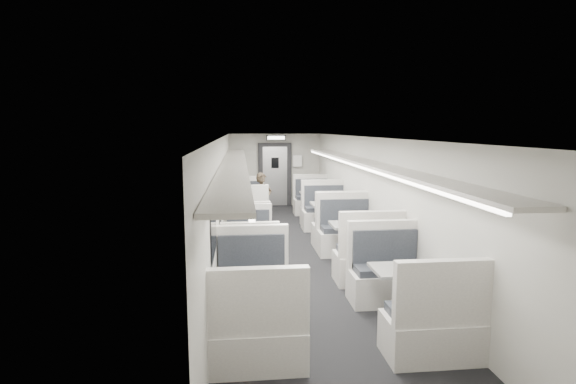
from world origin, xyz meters
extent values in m
cube|color=black|center=(0.00, 0.00, -0.06)|extent=(3.00, 12.00, 0.12)
cube|color=silver|center=(0.00, 0.00, 2.46)|extent=(3.00, 12.00, 0.12)
cube|color=beige|center=(0.00, 6.06, 1.20)|extent=(3.00, 0.12, 2.40)
cube|color=beige|center=(0.00, -6.06, 1.20)|extent=(3.00, 0.12, 2.40)
cube|color=beige|center=(-1.56, 0.00, 1.20)|extent=(0.12, 12.00, 2.40)
cube|color=beige|center=(1.56, 0.00, 1.20)|extent=(0.12, 12.00, 2.40)
cube|color=beige|center=(-1.00, 2.43, 0.23)|extent=(1.09, 0.61, 0.46)
cube|color=black|center=(-1.00, 2.46, 0.52)|extent=(0.97, 0.48, 0.10)
cube|color=beige|center=(-1.00, 2.21, 0.82)|extent=(1.09, 0.12, 0.72)
cube|color=beige|center=(-1.00, 4.04, 0.23)|extent=(1.09, 0.61, 0.46)
cube|color=black|center=(-1.00, 4.01, 0.52)|extent=(0.97, 0.48, 0.10)
cube|color=beige|center=(-1.00, 4.26, 0.82)|extent=(1.09, 0.12, 0.72)
cylinder|color=#B3B3B6|center=(-1.00, 3.24, 0.36)|extent=(0.10, 0.10, 0.71)
cylinder|color=#B3B3B6|center=(-1.00, 3.24, 0.02)|extent=(0.37, 0.37, 0.03)
cube|color=gray|center=(-1.00, 3.24, 0.75)|extent=(0.91, 0.62, 0.04)
cube|color=beige|center=(-1.00, 0.72, 0.20)|extent=(0.96, 0.54, 0.41)
cube|color=black|center=(-1.00, 0.75, 0.46)|extent=(0.86, 0.43, 0.09)
cube|color=beige|center=(-1.00, 0.53, 0.73)|extent=(0.96, 0.11, 0.64)
cube|color=beige|center=(-1.00, 2.14, 0.20)|extent=(0.96, 0.54, 0.41)
cube|color=black|center=(-1.00, 2.12, 0.46)|extent=(0.86, 0.43, 0.09)
cube|color=beige|center=(-1.00, 2.34, 0.73)|extent=(0.96, 0.11, 0.64)
cylinder|color=#B3B3B6|center=(-1.00, 1.43, 0.31)|extent=(0.09, 0.09, 0.63)
cylinder|color=#B3B3B6|center=(-1.00, 1.43, 0.01)|extent=(0.33, 0.33, 0.03)
cube|color=gray|center=(-1.00, 1.43, 0.66)|extent=(0.80, 0.55, 0.04)
cube|color=beige|center=(-1.00, -1.40, 0.21)|extent=(0.97, 0.54, 0.41)
cube|color=black|center=(-1.00, -1.37, 0.46)|extent=(0.86, 0.43, 0.09)
cube|color=beige|center=(-1.00, -1.60, 0.73)|extent=(0.97, 0.11, 0.64)
cube|color=beige|center=(-1.00, 0.03, 0.21)|extent=(0.97, 0.54, 0.41)
cube|color=black|center=(-1.00, 0.00, 0.46)|extent=(0.86, 0.43, 0.09)
cube|color=beige|center=(-1.00, 0.22, 0.73)|extent=(0.97, 0.11, 0.64)
cylinder|color=#B3B3B6|center=(-1.00, -0.69, 0.32)|extent=(0.09, 0.09, 0.63)
cylinder|color=#B3B3B6|center=(-1.00, -0.69, 0.01)|extent=(0.33, 0.33, 0.03)
cube|color=gray|center=(-1.00, -0.69, 0.67)|extent=(0.80, 0.55, 0.04)
cube|color=beige|center=(-1.00, -4.22, 0.23)|extent=(1.09, 0.60, 0.46)
cube|color=black|center=(-1.00, -4.19, 0.51)|extent=(0.96, 0.48, 0.10)
cube|color=beige|center=(-1.00, -4.44, 0.82)|extent=(1.09, 0.12, 0.72)
cube|color=beige|center=(-1.00, -2.62, 0.23)|extent=(1.09, 0.60, 0.46)
cube|color=black|center=(-1.00, -2.65, 0.51)|extent=(0.96, 0.48, 0.10)
cube|color=beige|center=(-1.00, -2.40, 0.82)|extent=(1.09, 0.12, 0.72)
cylinder|color=#B3B3B6|center=(-1.00, -3.42, 0.35)|extent=(0.10, 0.10, 0.71)
cylinder|color=#B3B3B6|center=(-1.00, -3.42, 0.02)|extent=(0.37, 0.37, 0.03)
cube|color=gray|center=(-1.00, -3.42, 0.75)|extent=(0.90, 0.61, 0.04)
cube|color=beige|center=(1.00, 2.79, 0.23)|extent=(1.09, 0.61, 0.46)
cube|color=black|center=(1.00, 2.82, 0.52)|extent=(0.97, 0.48, 0.10)
cube|color=beige|center=(1.00, 2.57, 0.83)|extent=(1.09, 0.12, 0.72)
cube|color=beige|center=(1.00, 4.40, 0.23)|extent=(1.09, 0.61, 0.46)
cube|color=black|center=(1.00, 4.37, 0.52)|extent=(0.97, 0.48, 0.10)
cube|color=beige|center=(1.00, 4.62, 0.83)|extent=(1.09, 0.12, 0.72)
cylinder|color=#B3B3B6|center=(1.00, 3.59, 0.36)|extent=(0.10, 0.10, 0.71)
cylinder|color=#B3B3B6|center=(1.00, 3.59, 0.02)|extent=(0.37, 0.37, 0.03)
cube|color=gray|center=(1.00, 3.59, 0.75)|extent=(0.91, 0.62, 0.04)
cube|color=beige|center=(1.00, 0.61, 0.25)|extent=(1.16, 0.65, 0.49)
cube|color=black|center=(1.00, 0.64, 0.55)|extent=(1.03, 0.51, 0.11)
cube|color=beige|center=(1.00, 0.37, 0.88)|extent=(1.16, 0.13, 0.77)
cube|color=beige|center=(1.00, 2.31, 0.25)|extent=(1.16, 0.65, 0.49)
cube|color=black|center=(1.00, 2.28, 0.55)|extent=(1.03, 0.51, 0.11)
cube|color=beige|center=(1.00, 2.55, 0.88)|extent=(1.16, 0.13, 0.77)
cylinder|color=#B3B3B6|center=(1.00, 1.46, 0.38)|extent=(0.11, 0.11, 0.75)
cylinder|color=#B3B3B6|center=(1.00, 1.46, 0.02)|extent=(0.39, 0.39, 0.03)
cube|color=gray|center=(1.00, 1.46, 0.80)|extent=(0.96, 0.66, 0.04)
cube|color=beige|center=(1.00, -1.69, 0.25)|extent=(1.16, 0.64, 0.49)
cube|color=black|center=(1.00, -1.66, 0.55)|extent=(1.03, 0.51, 0.11)
cube|color=beige|center=(1.00, -1.93, 0.87)|extent=(1.16, 0.13, 0.77)
cube|color=beige|center=(1.00, 0.01, 0.25)|extent=(1.16, 0.64, 0.49)
cube|color=black|center=(1.00, -0.02, 0.55)|extent=(1.03, 0.51, 0.11)
cube|color=beige|center=(1.00, 0.25, 0.87)|extent=(1.16, 0.13, 0.77)
cylinder|color=#B3B3B6|center=(1.00, -0.84, 0.38)|extent=(0.11, 0.11, 0.75)
cylinder|color=#B3B3B6|center=(1.00, -0.84, 0.02)|extent=(0.39, 0.39, 0.03)
cube|color=gray|center=(1.00, -0.84, 0.80)|extent=(0.96, 0.66, 0.04)
cube|color=beige|center=(1.00, -4.23, 0.23)|extent=(1.11, 0.62, 0.47)
cube|color=black|center=(1.00, -4.20, 0.52)|extent=(0.98, 0.49, 0.10)
cube|color=beige|center=(1.00, -4.46, 0.84)|extent=(1.11, 0.13, 0.73)
cube|color=beige|center=(1.00, -2.60, 0.23)|extent=(1.11, 0.62, 0.47)
cube|color=black|center=(1.00, -2.63, 0.52)|extent=(0.98, 0.49, 0.10)
cube|color=beige|center=(1.00, -2.38, 0.84)|extent=(1.11, 0.13, 0.73)
cylinder|color=#B3B3B6|center=(1.00, -3.42, 0.36)|extent=(0.10, 0.10, 0.72)
cylinder|color=#B3B3B6|center=(1.00, -3.42, 0.02)|extent=(0.38, 0.38, 0.03)
cube|color=gray|center=(1.00, -3.42, 0.76)|extent=(0.92, 0.63, 0.04)
imported|color=black|center=(-0.59, 2.62, 0.72)|extent=(0.60, 0.48, 1.45)
cube|color=black|center=(-1.49, 3.40, 1.35)|extent=(0.02, 1.18, 0.84)
cube|color=black|center=(-1.49, 1.20, 1.35)|extent=(0.02, 1.18, 0.84)
cube|color=black|center=(-1.49, -1.00, 1.35)|extent=(0.02, 1.18, 0.84)
cube|color=black|center=(-1.49, -3.20, 1.35)|extent=(0.02, 1.18, 0.84)
cube|color=beige|center=(-1.26, -0.30, 1.92)|extent=(0.46, 10.40, 0.05)
cube|color=white|center=(-1.06, -0.30, 1.87)|extent=(0.05, 10.20, 0.04)
cube|color=beige|center=(1.26, -0.30, 1.92)|extent=(0.46, 10.40, 0.05)
cube|color=white|center=(1.06, -0.30, 1.87)|extent=(0.05, 10.20, 0.04)
cube|color=black|center=(0.00, 5.94, 1.05)|extent=(1.10, 0.10, 2.10)
cube|color=#B3B3B6|center=(0.00, 5.91, 1.00)|extent=(0.80, 0.05, 1.95)
cube|color=black|center=(0.00, 5.87, 1.45)|extent=(0.25, 0.02, 0.35)
cube|color=black|center=(0.00, 5.45, 2.28)|extent=(0.62, 0.10, 0.16)
cube|color=white|center=(0.00, 5.39, 2.28)|extent=(0.54, 0.02, 0.10)
cube|color=white|center=(0.75, 5.92, 1.50)|extent=(0.32, 0.02, 0.40)
camera|label=1|loc=(-1.15, -8.83, 2.58)|focal=28.00mm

